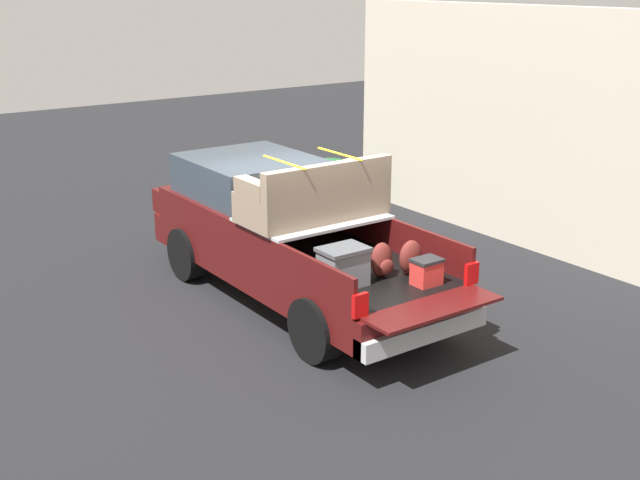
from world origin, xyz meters
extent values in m
plane|color=black|center=(0.00, 0.00, 0.00)|extent=(40.00, 40.00, 0.00)
cube|color=#470F0F|center=(0.00, 0.00, 0.62)|extent=(5.50, 1.92, 0.45)
cube|color=black|center=(-1.20, 0.00, 0.87)|extent=(2.80, 1.80, 0.04)
cube|color=#470F0F|center=(-1.20, 0.93, 1.10)|extent=(2.80, 0.06, 0.50)
cube|color=#470F0F|center=(-1.20, -0.93, 1.10)|extent=(2.80, 0.06, 0.50)
cube|color=#470F0F|center=(0.17, 0.00, 1.10)|extent=(0.06, 1.80, 0.50)
cube|color=#470F0F|center=(-2.88, 0.00, 0.87)|extent=(0.55, 1.80, 0.04)
cube|color=#B2B2B7|center=(-0.43, 0.00, 1.37)|extent=(1.25, 1.92, 0.04)
cube|color=#470F0F|center=(1.35, 0.00, 1.10)|extent=(2.30, 1.92, 0.50)
cube|color=#2D3842|center=(1.25, 0.00, 1.64)|extent=(1.94, 1.76, 0.58)
cube|color=#470F0F|center=(2.70, 0.00, 1.04)|extent=(0.40, 1.82, 0.38)
cube|color=#B2B2B7|center=(-2.72, 0.00, 0.52)|extent=(0.24, 1.92, 0.24)
cube|color=red|center=(-2.62, 0.88, 1.03)|extent=(0.06, 0.20, 0.28)
cube|color=red|center=(-2.62, -0.88, 1.03)|extent=(0.06, 0.20, 0.28)
cylinder|color=black|center=(1.75, 0.88, 0.42)|extent=(0.83, 0.30, 0.83)
cylinder|color=black|center=(1.75, -0.88, 0.42)|extent=(0.83, 0.30, 0.83)
cylinder|color=black|center=(-1.75, 0.88, 0.42)|extent=(0.83, 0.30, 0.83)
cylinder|color=black|center=(-1.75, -0.88, 0.42)|extent=(0.83, 0.30, 0.83)
cube|color=slate|center=(-1.72, 0.44, 1.11)|extent=(0.40, 0.55, 0.45)
cube|color=#505359|center=(-1.72, 0.44, 1.36)|extent=(0.44, 0.59, 0.05)
ellipsoid|color=maroon|center=(-1.75, -0.14, 1.12)|extent=(0.20, 0.31, 0.45)
ellipsoid|color=maroon|center=(-1.86, -0.14, 1.05)|extent=(0.09, 0.22, 0.20)
ellipsoid|color=maroon|center=(-1.90, -0.50, 1.12)|extent=(0.20, 0.34, 0.46)
ellipsoid|color=maroon|center=(-2.01, -0.50, 1.05)|extent=(0.09, 0.24, 0.20)
cube|color=red|center=(-2.30, -0.42, 1.04)|extent=(0.26, 0.34, 0.30)
cube|color=#262628|center=(-2.30, -0.42, 1.21)|extent=(0.28, 0.36, 0.04)
cube|color=#84705B|center=(-0.43, 0.00, 1.60)|extent=(0.91, 2.03, 0.42)
cube|color=#84705B|center=(-0.80, 0.00, 2.01)|extent=(0.16, 2.03, 0.40)
cube|color=#84705B|center=(-0.38, 0.91, 1.92)|extent=(0.67, 0.20, 0.22)
cube|color=#84705B|center=(-0.38, -0.91, 1.92)|extent=(0.67, 0.20, 0.22)
cube|color=yellow|center=(-0.43, 0.46, 2.22)|extent=(1.01, 0.03, 0.02)
cube|color=yellow|center=(-0.43, -0.46, 2.22)|extent=(1.01, 0.03, 0.02)
cube|color=beige|center=(-0.17, -4.80, 2.05)|extent=(8.91, 0.36, 4.10)
cylinder|color=#1E592D|center=(3.79, -3.38, 0.45)|extent=(0.56, 0.56, 0.90)
cylinder|color=#1E592D|center=(3.79, -3.38, 0.94)|extent=(0.60, 0.60, 0.08)
camera|label=1|loc=(-9.24, 6.14, 4.56)|focal=45.55mm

